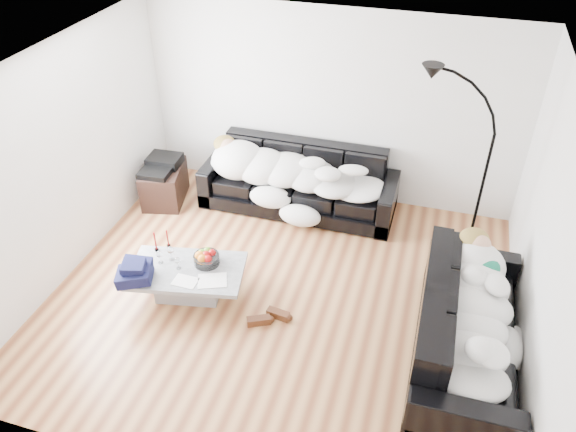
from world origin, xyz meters
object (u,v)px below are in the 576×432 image
(stereo, at_px, (161,164))
(floor_lamp, at_px, (482,188))
(shoes, at_px, (268,317))
(candle_left, at_px, (155,242))
(candle_right, at_px, (168,239))
(av_cabinet, at_px, (164,184))
(sofa_right, at_px, (470,328))
(sleeper_back, at_px, (298,168))
(sleeper_right, at_px, (474,313))
(wine_glass_c, at_px, (178,263))
(wine_glass_a, at_px, (171,253))
(sofa_back, at_px, (299,180))
(wine_glass_b, at_px, (160,257))
(coffee_table, at_px, (188,281))
(fruit_bowl, at_px, (206,257))

(stereo, relative_size, floor_lamp, 0.21)
(shoes, height_order, stereo, stereo)
(candle_left, height_order, candle_right, candle_left)
(candle_left, distance_m, floor_lamp, 3.70)
(av_cabinet, bearing_deg, sofa_right, -36.21)
(sofa_right, bearing_deg, sleeper_back, 48.05)
(av_cabinet, bearing_deg, candle_right, -73.98)
(sleeper_right, distance_m, wine_glass_c, 3.09)
(sleeper_right, relative_size, candle_left, 7.55)
(sleeper_right, relative_size, stereo, 4.34)
(sleeper_right, height_order, wine_glass_a, sleeper_right)
(sofa_back, height_order, av_cabinet, sofa_back)
(wine_glass_a, xyz_separation_m, wine_glass_b, (-0.09, -0.09, -0.01))
(coffee_table, height_order, candle_right, candle_right)
(wine_glass_b, xyz_separation_m, shoes, (1.30, -0.16, -0.39))
(sleeper_back, distance_m, candle_left, 2.13)
(av_cabinet, bearing_deg, sofa_back, -2.09)
(wine_glass_a, relative_size, floor_lamp, 0.08)
(shoes, bearing_deg, wine_glass_c, 158.05)
(sleeper_back, relative_size, candle_right, 9.81)
(wine_glass_a, xyz_separation_m, shoes, (1.21, -0.25, -0.40))
(coffee_table, xyz_separation_m, wine_glass_b, (-0.32, 0.02, 0.26))
(sleeper_right, relative_size, wine_glass_a, 10.81)
(fruit_bowl, height_order, candle_left, candle_left)
(sleeper_right, relative_size, coffee_table, 1.54)
(sofa_back, relative_size, stereo, 5.91)
(coffee_table, xyz_separation_m, stereo, (-1.12, 1.66, 0.39))
(sofa_right, relative_size, stereo, 5.07)
(coffee_table, relative_size, wine_glass_b, 7.87)
(shoes, distance_m, floor_lamp, 2.75)
(wine_glass_b, distance_m, stereo, 1.83)
(wine_glass_b, bearing_deg, candle_right, 98.80)
(sleeper_right, distance_m, fruit_bowl, 2.84)
(sleeper_right, height_order, wine_glass_b, sleeper_right)
(av_cabinet, distance_m, floor_lamp, 4.16)
(shoes, bearing_deg, sofa_back, 82.11)
(sofa_back, relative_size, wine_glass_a, 14.71)
(sleeper_back, height_order, shoes, sleeper_back)
(shoes, relative_size, av_cabinet, 0.57)
(sleeper_right, height_order, coffee_table, sleeper_right)
(candle_left, bearing_deg, candle_right, 47.70)
(candle_right, relative_size, floor_lamp, 0.11)
(sofa_back, xyz_separation_m, coffee_table, (-0.71, -2.02, -0.24))
(stereo, bearing_deg, shoes, -44.08)
(sofa_back, xyz_separation_m, candle_left, (-1.17, -1.82, 0.06))
(sleeper_back, bearing_deg, wine_glass_b, -117.78)
(sofa_back, distance_m, sofa_right, 3.11)
(sleeper_back, bearing_deg, shoes, -82.63)
(shoes, xyz_separation_m, stereo, (-2.10, 1.80, 0.53))
(wine_glass_c, xyz_separation_m, shoes, (1.07, -0.13, -0.39))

